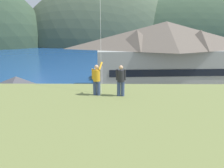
{
  "coord_description": "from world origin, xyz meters",
  "views": [
    {
      "loc": [
        0.42,
        -20.96,
        11.28
      ],
      "look_at": [
        0.08,
        9.0,
        4.03
      ],
      "focal_mm": 40.04,
      "sensor_mm": 36.0,
      "label": 1
    }
  ],
  "objects_px": {
    "harbor_lodge": "(165,54)",
    "parked_car_front_row_silver": "(195,134)",
    "person_companion": "(121,80)",
    "moored_boat_wharfside": "(99,73)",
    "parked_car_back_row_right": "(125,132)",
    "parking_light_pole": "(102,84)",
    "wharf_dock": "(114,74)",
    "moored_boat_inner_slip": "(99,74)",
    "parked_car_mid_row_far": "(216,117)",
    "person_kite_flyer": "(97,79)",
    "parked_car_back_row_left": "(156,113)",
    "parked_car_front_row_red": "(74,111)",
    "parked_car_lone_by_shed": "(63,133)",
    "moored_boat_outer_mooring": "(131,73)",
    "storage_shed_near_lot": "(18,96)"
  },
  "relations": [
    {
      "from": "moored_boat_wharfside",
      "to": "parked_car_lone_by_shed",
      "type": "bearing_deg",
      "value": -92.8
    },
    {
      "from": "parked_car_back_row_left",
      "to": "parked_car_front_row_silver",
      "type": "xyz_separation_m",
      "value": [
        2.7,
        -5.71,
        0.0
      ]
    },
    {
      "from": "parked_car_front_row_silver",
      "to": "person_companion",
      "type": "height_order",
      "value": "person_companion"
    },
    {
      "from": "storage_shed_near_lot",
      "to": "moored_boat_wharfside",
      "type": "distance_m",
      "value": 25.87
    },
    {
      "from": "parked_car_back_row_left",
      "to": "parked_car_lone_by_shed",
      "type": "bearing_deg",
      "value": -150.76
    },
    {
      "from": "harbor_lodge",
      "to": "parked_car_front_row_red",
      "type": "xyz_separation_m",
      "value": [
        -13.44,
        -14.16,
        -5.15
      ]
    },
    {
      "from": "parked_car_mid_row_far",
      "to": "parked_car_lone_by_shed",
      "type": "bearing_deg",
      "value": -165.14
    },
    {
      "from": "moored_boat_inner_slip",
      "to": "parking_light_pole",
      "type": "relative_size",
      "value": 1.05
    },
    {
      "from": "harbor_lodge",
      "to": "parked_car_back_row_right",
      "type": "xyz_separation_m",
      "value": [
        -7.57,
        -19.93,
        -5.15
      ]
    },
    {
      "from": "person_companion",
      "to": "parked_car_lone_by_shed",
      "type": "bearing_deg",
      "value": 121.23
    },
    {
      "from": "parked_car_front_row_red",
      "to": "person_companion",
      "type": "height_order",
      "value": "person_companion"
    },
    {
      "from": "harbor_lodge",
      "to": "parked_car_lone_by_shed",
      "type": "distance_m",
      "value": 24.8
    },
    {
      "from": "parked_car_front_row_red",
      "to": "parking_light_pole",
      "type": "distance_m",
      "value": 5.3
    },
    {
      "from": "moored_boat_wharfside",
      "to": "parked_car_mid_row_far",
      "type": "relative_size",
      "value": 1.45
    },
    {
      "from": "parked_car_mid_row_far",
      "to": "person_companion",
      "type": "xyz_separation_m",
      "value": [
        -11.14,
        -13.07,
        7.2
      ]
    },
    {
      "from": "moored_boat_wharfside",
      "to": "wharf_dock",
      "type": "bearing_deg",
      "value": 22.48
    },
    {
      "from": "person_companion",
      "to": "parked_car_front_row_red",
      "type": "bearing_deg",
      "value": 109.52
    },
    {
      "from": "moored_boat_outer_mooring",
      "to": "parked_car_back_row_left",
      "type": "relative_size",
      "value": 1.87
    },
    {
      "from": "moored_boat_inner_slip",
      "to": "harbor_lodge",
      "type": "bearing_deg",
      "value": -39.44
    },
    {
      "from": "moored_boat_wharfside",
      "to": "parked_car_lone_by_shed",
      "type": "relative_size",
      "value": 1.44
    },
    {
      "from": "parked_car_front_row_red",
      "to": "person_kite_flyer",
      "type": "relative_size",
      "value": 2.32
    },
    {
      "from": "parked_car_back_row_right",
      "to": "person_companion",
      "type": "relative_size",
      "value": 2.5
    },
    {
      "from": "parked_car_lone_by_shed",
      "to": "parked_car_front_row_silver",
      "type": "distance_m",
      "value": 12.56
    },
    {
      "from": "parked_car_back_row_left",
      "to": "parking_light_pole",
      "type": "height_order",
      "value": "parking_light_pole"
    },
    {
      "from": "wharf_dock",
      "to": "moored_boat_inner_slip",
      "type": "distance_m",
      "value": 4.2
    },
    {
      "from": "moored_boat_wharfside",
      "to": "moored_boat_inner_slip",
      "type": "xyz_separation_m",
      "value": [
        -0.06,
        -1.17,
        -0.0
      ]
    },
    {
      "from": "person_companion",
      "to": "wharf_dock",
      "type": "bearing_deg",
      "value": 90.66
    },
    {
      "from": "wharf_dock",
      "to": "parked_car_front_row_silver",
      "type": "height_order",
      "value": "parked_car_front_row_silver"
    },
    {
      "from": "moored_boat_inner_slip",
      "to": "parked_car_mid_row_far",
      "type": "bearing_deg",
      "value": -59.82
    },
    {
      "from": "moored_boat_wharfside",
      "to": "parked_car_front_row_silver",
      "type": "height_order",
      "value": "moored_boat_wharfside"
    },
    {
      "from": "parked_car_front_row_silver",
      "to": "wharf_dock",
      "type": "bearing_deg",
      "value": 103.31
    },
    {
      "from": "moored_boat_wharfside",
      "to": "parked_car_back_row_right",
      "type": "distance_m",
      "value": 31.32
    },
    {
      "from": "parked_car_back_row_left",
      "to": "person_kite_flyer",
      "type": "distance_m",
      "value": 16.89
    },
    {
      "from": "wharf_dock",
      "to": "parking_light_pole",
      "type": "relative_size",
      "value": 2.08
    },
    {
      "from": "parked_car_back_row_right",
      "to": "parking_light_pole",
      "type": "bearing_deg",
      "value": 106.42
    },
    {
      "from": "parked_car_back_row_left",
      "to": "parked_car_front_row_silver",
      "type": "relative_size",
      "value": 1.01
    },
    {
      "from": "harbor_lodge",
      "to": "parked_car_front_row_silver",
      "type": "bearing_deg",
      "value": -92.68
    },
    {
      "from": "harbor_lodge",
      "to": "parked_car_front_row_red",
      "type": "bearing_deg",
      "value": -133.5
    },
    {
      "from": "moored_boat_wharfside",
      "to": "parked_car_back_row_right",
      "type": "bearing_deg",
      "value": -81.9
    },
    {
      "from": "moored_boat_outer_mooring",
      "to": "parked_car_front_row_red",
      "type": "bearing_deg",
      "value": -107.9
    },
    {
      "from": "parked_car_lone_by_shed",
      "to": "parked_car_mid_row_far",
      "type": "distance_m",
      "value": 16.99
    },
    {
      "from": "parking_light_pole",
      "to": "person_kite_flyer",
      "type": "distance_m",
      "value": 18.45
    },
    {
      "from": "parked_car_back_row_left",
      "to": "moored_boat_wharfside",
      "type": "bearing_deg",
      "value": 107.95
    },
    {
      "from": "wharf_dock",
      "to": "person_kite_flyer",
      "type": "distance_m",
      "value": 41.9
    },
    {
      "from": "moored_boat_inner_slip",
      "to": "parking_light_pole",
      "type": "bearing_deg",
      "value": -85.07
    },
    {
      "from": "storage_shed_near_lot",
      "to": "parked_car_lone_by_shed",
      "type": "xyz_separation_m",
      "value": [
        6.9,
        -6.84,
        -1.61
      ]
    },
    {
      "from": "parked_car_mid_row_far",
      "to": "parking_light_pole",
      "type": "xyz_separation_m",
      "value": [
        -13.16,
        4.95,
        2.63
      ]
    },
    {
      "from": "parked_car_front_row_silver",
      "to": "parking_light_pole",
      "type": "relative_size",
      "value": 0.7
    },
    {
      "from": "wharf_dock",
      "to": "moored_boat_wharfside",
      "type": "relative_size",
      "value": 2.09
    },
    {
      "from": "parked_car_lone_by_shed",
      "to": "parked_car_front_row_silver",
      "type": "height_order",
      "value": "same"
    }
  ]
}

